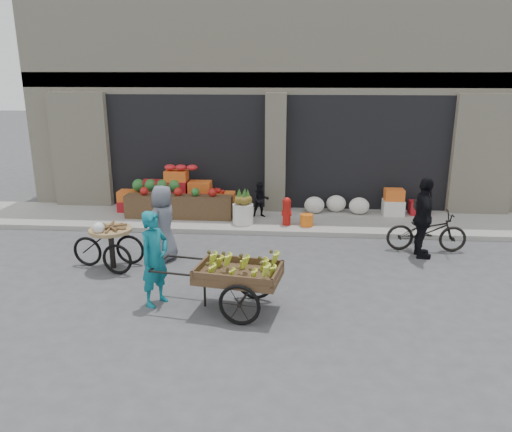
# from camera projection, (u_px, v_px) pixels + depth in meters

# --- Properties ---
(ground) EXTENTS (80.00, 80.00, 0.00)m
(ground) POSITION_uv_depth(u_px,v_px,m) (263.00, 288.00, 9.17)
(ground) COLOR #424244
(ground) RESTS_ON ground
(sidewalk) EXTENTS (18.00, 2.20, 0.12)m
(sidewalk) POSITION_uv_depth(u_px,v_px,m) (274.00, 220.00, 13.08)
(sidewalk) COLOR gray
(sidewalk) RESTS_ON ground
(building) EXTENTS (14.00, 6.45, 7.00)m
(building) POSITION_uv_depth(u_px,v_px,m) (280.00, 86.00, 15.91)
(building) COLOR beige
(building) RESTS_ON ground
(fruit_display) EXTENTS (3.10, 1.12, 1.24)m
(fruit_display) POSITION_uv_depth(u_px,v_px,m) (182.00, 193.00, 13.36)
(fruit_display) COLOR #A5171D
(fruit_display) RESTS_ON sidewalk
(pineapple_bin) EXTENTS (0.52, 0.52, 0.50)m
(pineapple_bin) POSITION_uv_depth(u_px,v_px,m) (243.00, 214.00, 12.57)
(pineapple_bin) COLOR silver
(pineapple_bin) RESTS_ON sidewalk
(fire_hydrant) EXTENTS (0.22, 0.22, 0.71)m
(fire_hydrant) POSITION_uv_depth(u_px,v_px,m) (287.00, 210.00, 12.40)
(fire_hydrant) COLOR #A5140F
(fire_hydrant) RESTS_ON sidewalk
(orange_bucket) EXTENTS (0.32, 0.32, 0.30)m
(orange_bucket) POSITION_uv_depth(u_px,v_px,m) (307.00, 220.00, 12.38)
(orange_bucket) COLOR orange
(orange_bucket) RESTS_ON sidewalk
(right_bay_goods) EXTENTS (3.35, 0.60, 0.70)m
(right_bay_goods) POSITION_uv_depth(u_px,v_px,m) (372.00, 204.00, 13.35)
(right_bay_goods) COLOR silver
(right_bay_goods) RESTS_ON sidewalk
(seated_person) EXTENTS (0.51, 0.43, 0.93)m
(seated_person) POSITION_uv_depth(u_px,v_px,m) (261.00, 200.00, 13.05)
(seated_person) COLOR black
(seated_person) RESTS_ON sidewalk
(banana_cart) EXTENTS (2.42, 1.30, 0.96)m
(banana_cart) POSITION_uv_depth(u_px,v_px,m) (236.00, 271.00, 8.13)
(banana_cart) COLOR brown
(banana_cart) RESTS_ON ground
(vendor_woman) EXTENTS (0.63, 0.71, 1.64)m
(vendor_woman) POSITION_uv_depth(u_px,v_px,m) (155.00, 259.00, 8.33)
(vendor_woman) COLOR #106B7C
(vendor_woman) RESTS_ON ground
(tricycle_cart) EXTENTS (1.45, 0.95, 0.95)m
(tricycle_cart) POSITION_uv_depth(u_px,v_px,m) (111.00, 241.00, 9.94)
(tricycle_cart) COLOR #9E7F51
(tricycle_cart) RESTS_ON ground
(vendor_grey) EXTENTS (0.70, 0.89, 1.60)m
(vendor_grey) POSITION_uv_depth(u_px,v_px,m) (163.00, 223.00, 10.32)
(vendor_grey) COLOR slate
(vendor_grey) RESTS_ON ground
(bicycle) EXTENTS (1.72, 0.63, 0.90)m
(bicycle) POSITION_uv_depth(u_px,v_px,m) (426.00, 231.00, 10.94)
(bicycle) COLOR black
(bicycle) RESTS_ON ground
(cyclist) EXTENTS (0.44, 1.02, 1.73)m
(cyclist) POSITION_uv_depth(u_px,v_px,m) (423.00, 218.00, 10.46)
(cyclist) COLOR black
(cyclist) RESTS_ON ground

